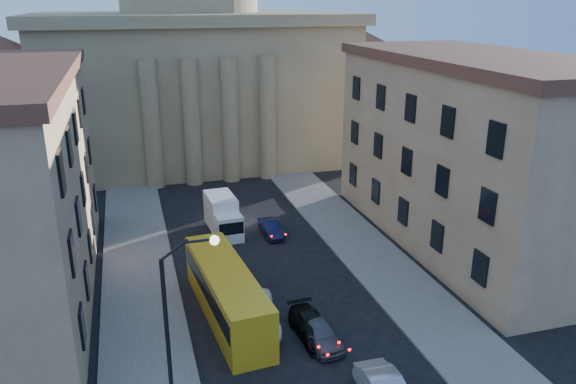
# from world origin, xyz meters

# --- Properties ---
(sidewalk_left) EXTENTS (5.00, 60.00, 0.15)m
(sidewalk_left) POSITION_xyz_m (-8.50, 18.00, 0.07)
(sidewalk_left) COLOR #615E58
(sidewalk_left) RESTS_ON ground
(sidewalk_right) EXTENTS (5.00, 60.00, 0.15)m
(sidewalk_right) POSITION_xyz_m (8.50, 18.00, 0.07)
(sidewalk_right) COLOR #615E58
(sidewalk_right) RESTS_ON ground
(church) EXTENTS (68.02, 28.76, 36.60)m
(church) POSITION_xyz_m (0.00, 55.47, 11.88)
(church) COLOR olive
(church) RESTS_ON ground
(building_right) EXTENTS (11.60, 26.60, 14.70)m
(building_right) POSITION_xyz_m (17.00, 22.00, 7.42)
(building_right) COLOR tan
(building_right) RESTS_ON ground
(street_lamp) EXTENTS (2.62, 0.44, 8.83)m
(street_lamp) POSITION_xyz_m (-6.97, 8.00, 5.29)
(street_lamp) COLOR black
(street_lamp) RESTS_ON ground
(car_left_mid) EXTENTS (3.19, 5.92, 1.58)m
(car_left_mid) POSITION_xyz_m (-2.15, 14.13, 0.79)
(car_left_mid) COLOR white
(car_left_mid) RESTS_ON ground
(car_right_mid) EXTENTS (2.11, 4.60, 1.30)m
(car_right_mid) POSITION_xyz_m (0.80, 12.18, 0.65)
(car_right_mid) COLOR black
(car_right_mid) RESTS_ON ground
(car_right_far) EXTENTS (1.95, 4.17, 1.38)m
(car_right_far) POSITION_xyz_m (0.98, 11.46, 0.69)
(car_right_far) COLOR #4D4C52
(car_right_far) RESTS_ON ground
(car_right_distant) EXTENTS (1.42, 3.87, 1.27)m
(car_right_distant) POSITION_xyz_m (2.23, 27.14, 0.63)
(car_right_distant) COLOR black
(car_right_distant) RESTS_ON ground
(city_bus) EXTENTS (3.58, 11.49, 3.19)m
(city_bus) POSITION_xyz_m (-3.50, 15.73, 1.71)
(city_bus) COLOR gold
(city_bus) RESTS_ON ground
(box_truck) EXTENTS (2.47, 5.57, 2.99)m
(box_truck) POSITION_xyz_m (-1.39, 28.93, 1.42)
(box_truck) COLOR white
(box_truck) RESTS_ON ground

